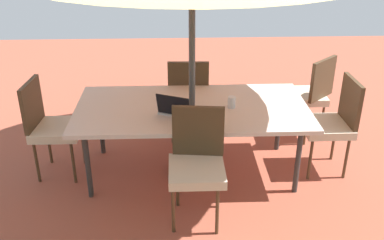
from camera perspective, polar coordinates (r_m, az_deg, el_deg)
The scene contains 9 objects.
ground_plane at distance 4.61m, azimuth 0.00°, elevation -6.58°, with size 10.00×10.00×0.02m, color #9E4C38.
dining_table at distance 4.28m, azimuth 0.00°, elevation 1.22°, with size 2.23×1.11×0.72m.
chair_west at distance 4.59m, azimuth 17.63°, elevation -0.07°, with size 0.46×0.46×0.98m.
chair_east at distance 4.53m, azimuth -17.76°, elevation -0.44°, with size 0.48×0.47×0.98m.
chair_north at distance 3.71m, azimuth 0.65°, elevation -5.24°, with size 0.47×0.48×0.98m.
chair_southwest at distance 5.20m, azimuth 14.77°, elevation 3.43°, with size 0.59×0.59×0.98m.
chair_south at distance 4.99m, azimuth -0.47°, elevation 3.34°, with size 0.46×0.47×0.98m.
laptop at distance 4.09m, azimuth -2.02°, elevation 1.37°, with size 0.39×0.35×0.21m.
cup at distance 4.23m, azimuth 5.11°, elevation 2.29°, with size 0.07×0.07×0.11m, color white.
Camera 1 is at (0.15, 3.88, 2.48)m, focal length 41.56 mm.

